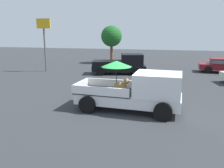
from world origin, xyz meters
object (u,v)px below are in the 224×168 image
Objects in this scene: parked_sedan_far at (223,65)px; motel_sign at (44,35)px; pickup_truck_red at (121,64)px; pickup_truck_main at (137,91)px.

parked_sedan_far is 17.08m from motel_sign.
parked_sedan_far is at bearing 4.19° from pickup_truck_red.
parked_sedan_far is 0.88× the size of motel_sign.
pickup_truck_red is 1.03× the size of motel_sign.
motel_sign is (-16.49, -3.47, 2.76)m from parked_sedan_far.
pickup_truck_main is 10.11m from pickup_truck_red.
pickup_truck_main is 1.01× the size of pickup_truck_red.
pickup_truck_red is at bearing 3.51° from motel_sign.
pickup_truck_main is at bearing -42.06° from motel_sign.
parked_sedan_far is at bearing 66.21° from pickup_truck_main.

